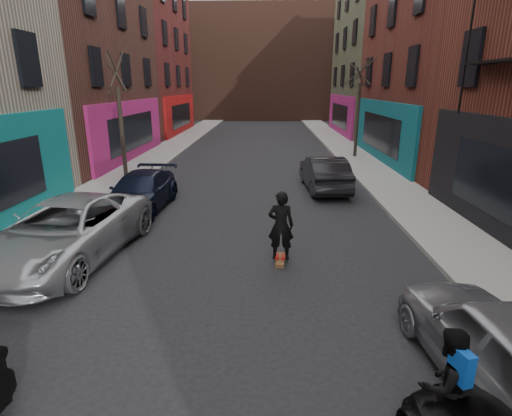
# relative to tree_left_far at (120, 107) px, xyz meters

# --- Properties ---
(sidewalk_left) EXTENTS (2.50, 84.00, 0.13)m
(sidewalk_left) POSITION_rel_tree_left_far_xyz_m (-0.05, 12.00, -3.31)
(sidewalk_left) COLOR gray
(sidewalk_left) RESTS_ON ground
(sidewalk_right) EXTENTS (2.50, 84.00, 0.13)m
(sidewalk_right) POSITION_rel_tree_left_far_xyz_m (12.45, 12.00, -3.31)
(sidewalk_right) COLOR gray
(sidewalk_right) RESTS_ON ground
(building_far) EXTENTS (40.00, 10.00, 14.00)m
(building_far) POSITION_rel_tree_left_far_xyz_m (6.20, 38.00, 3.62)
(building_far) COLOR #47281E
(building_far) RESTS_ON ground
(tree_left_far) EXTENTS (2.00, 2.00, 6.50)m
(tree_left_far) POSITION_rel_tree_left_far_xyz_m (0.00, 0.00, 0.00)
(tree_left_far) COLOR black
(tree_left_far) RESTS_ON sidewalk_left
(tree_right_far) EXTENTS (2.00, 2.00, 6.80)m
(tree_right_far) POSITION_rel_tree_left_far_xyz_m (12.40, 6.00, 0.15)
(tree_right_far) COLOR black
(tree_right_far) RESTS_ON sidewalk_right
(parked_left_far) EXTENTS (3.21, 5.88, 1.56)m
(parked_left_far) POSITION_rel_tree_left_far_xyz_m (1.80, -9.53, -2.60)
(parked_left_far) COLOR #92959A
(parked_left_far) RESTS_ON ground
(parked_left_end) EXTENTS (2.04, 4.65, 1.33)m
(parked_left_end) POSITION_rel_tree_left_far_xyz_m (2.35, -5.15, -2.71)
(parked_left_end) COLOR black
(parked_left_end) RESTS_ON ground
(parked_right_far) EXTENTS (2.02, 4.36, 1.45)m
(parked_right_far) POSITION_rel_tree_left_far_xyz_m (10.39, -13.98, -2.66)
(parked_right_far) COLOR gray
(parked_right_far) RESTS_ON ground
(parked_right_end) EXTENTS (1.84, 4.54, 1.47)m
(parked_right_end) POSITION_rel_tree_left_far_xyz_m (9.40, -2.01, -2.65)
(parked_right_end) COLOR black
(parked_right_end) RESTS_ON ground
(skateboard) EXTENTS (0.27, 0.81, 0.10)m
(skateboard) POSITION_rel_tree_left_far_xyz_m (7.30, -9.56, -3.33)
(skateboard) COLOR brown
(skateboard) RESTS_ON ground
(skateboarder) EXTENTS (0.68, 0.47, 1.79)m
(skateboarder) POSITION_rel_tree_left_far_xyz_m (7.30, -9.56, -2.39)
(skateboarder) COLOR black
(skateboarder) RESTS_ON skateboard
(pedestrian) EXTENTS (0.90, 0.79, 1.56)m
(pedestrian) POSITION_rel_tree_left_far_xyz_m (9.20, -14.83, -2.59)
(pedestrian) COLOR black
(pedestrian) RESTS_ON ground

